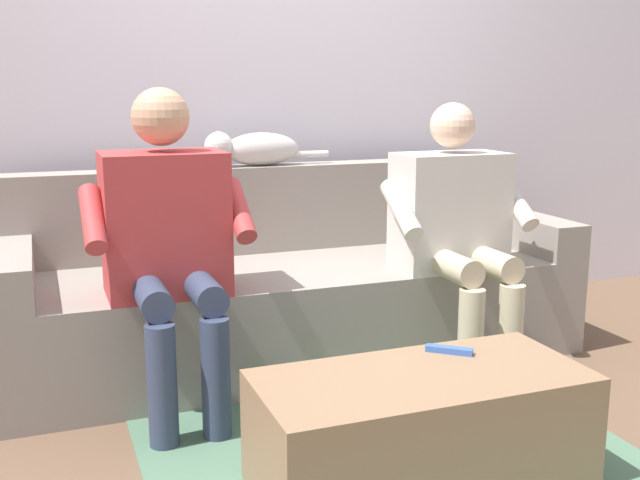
{
  "coord_description": "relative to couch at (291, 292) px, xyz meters",
  "views": [
    {
      "loc": [
        1.01,
        2.91,
        1.18
      ],
      "look_at": [
        0.0,
        0.23,
        0.59
      ],
      "focal_mm": 42.24,
      "sensor_mm": 36.0,
      "label": 1
    }
  ],
  "objects": [
    {
      "name": "floor_rug",
      "position": [
        0.0,
        1.05,
        -0.28
      ],
      "size": [
        1.56,
        1.69,
        0.01
      ],
      "primitive_type": "cube",
      "color": "#4C7056",
      "rests_on": "ground"
    },
    {
      "name": "person_right_seated",
      "position": [
        0.59,
        0.37,
        0.38
      ],
      "size": [
        0.59,
        0.57,
        1.17
      ],
      "color": "#B23838",
      "rests_on": "ground"
    },
    {
      "name": "ground_plane",
      "position": [
        0.0,
        0.73,
        -0.29
      ],
      "size": [
        8.0,
        8.0,
        0.0
      ],
      "primitive_type": "plane",
      "color": "brown"
    },
    {
      "name": "back_wall",
      "position": [
        0.0,
        -0.56,
        1.01
      ],
      "size": [
        5.22,
        0.06,
        2.6
      ],
      "primitive_type": "cube",
      "color": "silver",
      "rests_on": "ground"
    },
    {
      "name": "coffee_table",
      "position": [
        0.0,
        1.21,
        -0.11
      ],
      "size": [
        0.98,
        0.45,
        0.35
      ],
      "color": "#8C6B4C",
      "rests_on": "ground"
    },
    {
      "name": "couch",
      "position": [
        0.0,
        0.0,
        0.0
      ],
      "size": [
        2.45,
        0.83,
        0.82
      ],
      "color": "gray",
      "rests_on": "ground"
    },
    {
      "name": "cat_on_backrest",
      "position": [
        0.09,
        -0.28,
        0.61
      ],
      "size": [
        0.59,
        0.14,
        0.17
      ],
      "color": "silver",
      "rests_on": "couch"
    },
    {
      "name": "person_left_seated",
      "position": [
        -0.59,
        0.39,
        0.34
      ],
      "size": [
        0.61,
        0.52,
        1.11
      ],
      "color": "beige",
      "rests_on": "ground"
    },
    {
      "name": "remote_blue",
      "position": [
        -0.17,
        1.08,
        0.08
      ],
      "size": [
        0.13,
        0.12,
        0.02
      ],
      "primitive_type": "cube",
      "rotation": [
        0.0,
        0.0,
        5.59
      ],
      "color": "#3860B7",
      "rests_on": "coffee_table"
    }
  ]
}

